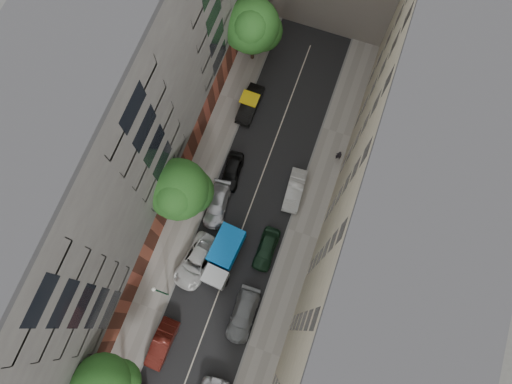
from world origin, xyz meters
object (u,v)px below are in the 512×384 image
at_px(tarp_truck, 223,256).
at_px(car_right_2, 266,249).
at_px(car_left_4, 232,171).
at_px(pedestrian, 339,155).
at_px(car_left_1, 162,344).
at_px(tree_mid, 179,191).
at_px(car_right_1, 243,315).
at_px(car_left_2, 196,261).
at_px(car_left_3, 217,205).
at_px(car_right_3, 295,190).
at_px(tree_far, 252,28).
at_px(car_left_5, 250,104).
at_px(lamp_post, 159,291).

height_order(tarp_truck, car_right_2, tarp_truck).
relative_size(car_left_4, pedestrian, 2.53).
xyz_separation_m(tarp_truck, car_left_1, (-2.40, -8.82, -0.67)).
height_order(tree_mid, pedestrian, tree_mid).
xyz_separation_m(car_right_1, pedestrian, (3.60, 17.12, 0.23)).
distance_m(car_left_2, car_left_3, 5.60).
height_order(car_left_2, pedestrian, pedestrian).
distance_m(car_left_3, pedestrian, 12.65).
height_order(tarp_truck, car_left_4, tarp_truck).
relative_size(tarp_truck, car_left_1, 1.29).
distance_m(tarp_truck, pedestrian, 14.68).
bearing_deg(car_right_3, tarp_truck, -120.65).
height_order(car_left_3, tree_far, tree_far).
height_order(car_left_5, tree_mid, tree_mid).
relative_size(car_left_3, car_right_2, 1.12).
distance_m(car_right_3, tree_mid, 11.15).
bearing_deg(lamp_post, car_left_1, -73.36).
height_order(tree_far, lamp_post, tree_far).
xyz_separation_m(car_left_1, car_left_4, (0.20, 16.80, -0.03)).
distance_m(car_left_1, car_left_3, 13.20).
relative_size(tarp_truck, car_left_3, 1.20).
bearing_deg(car_left_4, car_left_2, -95.64).
height_order(car_left_5, tree_far, tree_far).
relative_size(tarp_truck, pedestrian, 3.49).
height_order(tree_far, pedestrian, tree_far).
distance_m(car_left_3, tree_far, 17.11).
distance_m(tarp_truck, car_left_4, 8.30).
bearing_deg(lamp_post, pedestrian, 59.11).
xyz_separation_m(tarp_truck, car_left_5, (-3.00, 15.27, -0.65)).
bearing_deg(car_left_2, lamp_post, -102.37).
xyz_separation_m(car_left_2, pedestrian, (9.20, 14.12, 0.20)).
bearing_deg(tarp_truck, tree_far, 107.66).
xyz_separation_m(car_left_1, car_right_1, (5.80, 4.60, 0.00)).
bearing_deg(tree_mid, car_left_4, 56.98).
bearing_deg(tree_far, tree_mid, -91.67).
distance_m(car_left_3, car_left_5, 10.91).
height_order(car_left_3, lamp_post, lamp_post).
height_order(tarp_truck, car_right_1, tarp_truck).
bearing_deg(tree_far, pedestrian, -33.83).
xyz_separation_m(car_left_2, car_right_2, (5.60, 3.20, -0.04)).
xyz_separation_m(car_left_5, pedestrian, (10.00, -2.37, 0.22)).
xyz_separation_m(car_left_2, tree_mid, (-2.93, 4.69, 4.11)).
distance_m(car_left_5, car_right_3, 10.03).
relative_size(car_left_1, tree_far, 0.55).
bearing_deg(car_left_5, car_left_1, -87.35).
bearing_deg(car_right_2, tree_mid, 169.85).
xyz_separation_m(car_left_2, car_right_3, (6.30, 9.40, -0.04)).
bearing_deg(car_left_2, car_left_1, -82.68).
bearing_deg(car_right_1, tree_mid, 135.96).
xyz_separation_m(car_left_4, car_right_1, (5.60, -12.20, 0.03)).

